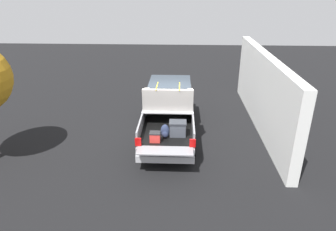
% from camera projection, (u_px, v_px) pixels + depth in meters
% --- Properties ---
extents(ground_plane, '(40.00, 40.00, 0.00)m').
position_uv_depth(ground_plane, '(169.00, 134.00, 12.57)').
color(ground_plane, black).
extents(pickup_truck, '(6.05, 2.06, 2.23)m').
position_uv_depth(pickup_truck, '(169.00, 109.00, 12.52)').
color(pickup_truck, gray).
rests_on(pickup_truck, ground_plane).
extents(building_facade, '(8.94, 0.36, 3.12)m').
position_uv_depth(building_facade, '(263.00, 91.00, 12.75)').
color(building_facade, white).
rests_on(building_facade, ground_plane).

